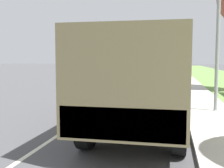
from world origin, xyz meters
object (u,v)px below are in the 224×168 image
at_px(car_nearest_ahead, 109,76).
at_px(lamp_post, 213,7).
at_px(military_truck, 143,75).
at_px(car_second_ahead, 134,70).

bearing_deg(car_nearest_ahead, lamp_post, -60.64).
height_order(military_truck, car_nearest_ahead, military_truck).
bearing_deg(lamp_post, car_second_ahead, 104.63).
bearing_deg(car_second_ahead, car_nearest_ahead, -92.16).
xyz_separation_m(car_second_ahead, lamp_post, (6.26, -24.01, 3.39)).
xyz_separation_m(military_truck, lamp_post, (2.35, 2.76, 2.48)).
relative_size(car_nearest_ahead, car_second_ahead, 0.92).
relative_size(military_truck, lamp_post, 1.17).
bearing_deg(car_second_ahead, lamp_post, -75.37).
xyz_separation_m(car_nearest_ahead, car_second_ahead, (0.45, 12.06, 0.05)).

